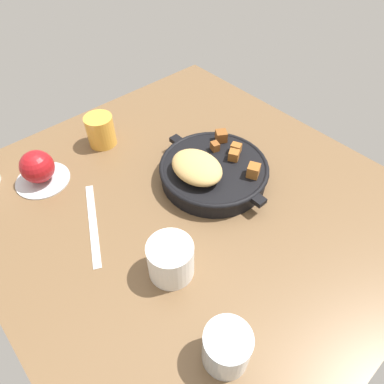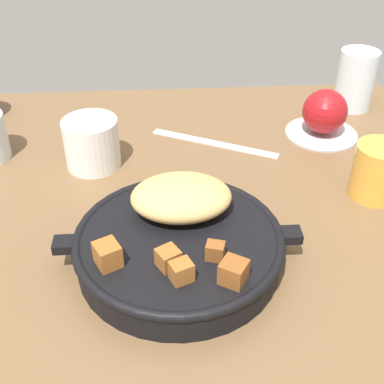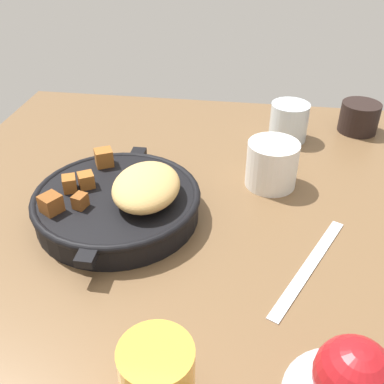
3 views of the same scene
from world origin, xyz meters
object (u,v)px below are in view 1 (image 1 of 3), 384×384
Objects in this scene: juice_glass_amber at (101,131)px; butter_knife at (93,223)px; ceramic_mug_white at (171,259)px; cast_iron_skillet at (212,170)px; red_apple at (37,167)px; water_glass_short at (227,348)px.

butter_knife is at bearing 143.47° from juice_glass_amber.
juice_glass_amber is (41.43, -10.77, 0.10)cm from ceramic_mug_white.
cast_iron_skillet is 3.70× the size of juice_glass_amber.
ceramic_mug_white is at bearing 165.43° from juice_glass_amber.
butter_knife is 2.81× the size of juice_glass_amber.
cast_iron_skillet is at bearing -157.72° from juice_glass_amber.
ceramic_mug_white is at bearing -138.69° from butter_knife.
red_apple is 56.59cm from water_glass_short.
water_glass_short is 17.88cm from ceramic_mug_white.
juice_glass_amber reaches higher than water_glass_short.
juice_glass_amber is at bearing -14.57° from ceramic_mug_white.
red_apple reaches higher than butter_knife.
juice_glass_amber is (2.53, -18.17, -0.41)cm from red_apple.
water_glass_short is (-37.29, -1.89, 3.55)cm from butter_knife.
cast_iron_skillet is 3.89× the size of red_apple.
red_apple is 1.02× the size of water_glass_short.
ceramic_mug_white is 42.81cm from juice_glass_amber.
water_glass_short is at bearing -150.79° from butter_knife.
water_glass_short is (-56.45, -4.00, -0.69)cm from red_apple.
water_glass_short reaches higher than butter_knife.
water_glass_short is 0.94× the size of juice_glass_amber.
ceramic_mug_white is 1.06× the size of juice_glass_amber.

